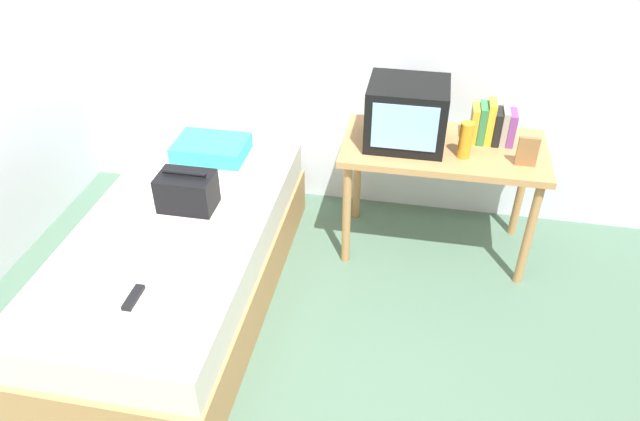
# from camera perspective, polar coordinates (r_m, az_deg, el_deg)

# --- Properties ---
(wall_back) EXTENTS (5.20, 0.10, 2.60)m
(wall_back) POSITION_cam_1_polar(r_m,az_deg,el_deg) (3.74, 3.79, 18.31)
(wall_back) COLOR silver
(wall_back) RESTS_ON ground
(bed) EXTENTS (1.00, 2.00, 0.53)m
(bed) POSITION_cam_1_polar(r_m,az_deg,el_deg) (3.39, -13.37, -4.82)
(bed) COLOR #B27F4C
(bed) RESTS_ON ground
(desk) EXTENTS (1.16, 0.60, 0.74)m
(desk) POSITION_cam_1_polar(r_m,az_deg,el_deg) (3.53, 11.70, 4.83)
(desk) COLOR #B27F4C
(desk) RESTS_ON ground
(tv) EXTENTS (0.44, 0.39, 0.36)m
(tv) POSITION_cam_1_polar(r_m,az_deg,el_deg) (3.39, 8.35, 9.20)
(tv) COLOR black
(tv) RESTS_ON desk
(water_bottle) EXTENTS (0.07, 0.07, 0.21)m
(water_bottle) POSITION_cam_1_polar(r_m,az_deg,el_deg) (3.34, 13.82, 6.59)
(water_bottle) COLOR orange
(water_bottle) RESTS_ON desk
(book_row) EXTENTS (0.25, 0.15, 0.25)m
(book_row) POSITION_cam_1_polar(r_m,az_deg,el_deg) (3.54, 16.24, 7.93)
(book_row) COLOR gold
(book_row) RESTS_ON desk
(picture_frame) EXTENTS (0.11, 0.02, 0.17)m
(picture_frame) POSITION_cam_1_polar(r_m,az_deg,el_deg) (3.36, 19.32, 5.36)
(picture_frame) COLOR olive
(picture_frame) RESTS_ON desk
(pillow) EXTENTS (0.44, 0.31, 0.10)m
(pillow) POSITION_cam_1_polar(r_m,az_deg,el_deg) (3.76, -10.41, 5.90)
(pillow) COLOR #33A8B7
(pillow) RESTS_ON bed
(handbag) EXTENTS (0.30, 0.20, 0.22)m
(handbag) POSITION_cam_1_polar(r_m,az_deg,el_deg) (3.28, -12.67, 1.82)
(handbag) COLOR black
(handbag) RESTS_ON bed
(magazine) EXTENTS (0.21, 0.29, 0.01)m
(magazine) POSITION_cam_1_polar(r_m,az_deg,el_deg) (3.04, -18.43, -4.68)
(magazine) COLOR white
(magazine) RESTS_ON bed
(remote_dark) EXTENTS (0.04, 0.16, 0.02)m
(remote_dark) POSITION_cam_1_polar(r_m,az_deg,el_deg) (2.82, -17.51, -7.98)
(remote_dark) COLOR black
(remote_dark) RESTS_ON bed
(remote_silver) EXTENTS (0.04, 0.14, 0.02)m
(remote_silver) POSITION_cam_1_polar(r_m,az_deg,el_deg) (3.43, -15.11, 1.29)
(remote_silver) COLOR #B7B7BC
(remote_silver) RESTS_ON bed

